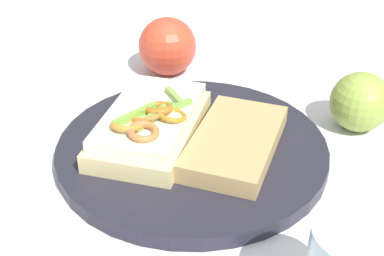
# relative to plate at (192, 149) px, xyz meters

# --- Properties ---
(ground_plane) EXTENTS (2.00, 2.00, 0.00)m
(ground_plane) POSITION_rel_plate_xyz_m (0.00, 0.00, -0.01)
(ground_plane) COLOR silver
(ground_plane) RESTS_ON ground
(plate) EXTENTS (0.29, 0.29, 0.02)m
(plate) POSITION_rel_plate_xyz_m (0.00, 0.00, 0.00)
(plate) COLOR #22212D
(plate) RESTS_ON ground_plane
(sandwich) EXTENTS (0.14, 0.19, 0.05)m
(sandwich) POSITION_rel_plate_xyz_m (0.04, -0.01, 0.03)
(sandwich) COLOR beige
(sandwich) RESTS_ON plate
(bread_slice_side) EXTENTS (0.13, 0.17, 0.02)m
(bread_slice_side) POSITION_rel_plate_xyz_m (-0.04, 0.02, 0.02)
(bread_slice_side) COLOR tan
(bread_slice_side) RESTS_ON plate
(apple_1) EXTENTS (0.10, 0.10, 0.07)m
(apple_1) POSITION_rel_plate_xyz_m (-0.20, -0.04, 0.03)
(apple_1) COLOR #8FAA43
(apple_1) RESTS_ON ground_plane
(apple_3) EXTENTS (0.11, 0.11, 0.08)m
(apple_3) POSITION_rel_plate_xyz_m (0.02, -0.20, 0.03)
(apple_3) COLOR #CF442C
(apple_3) RESTS_ON ground_plane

